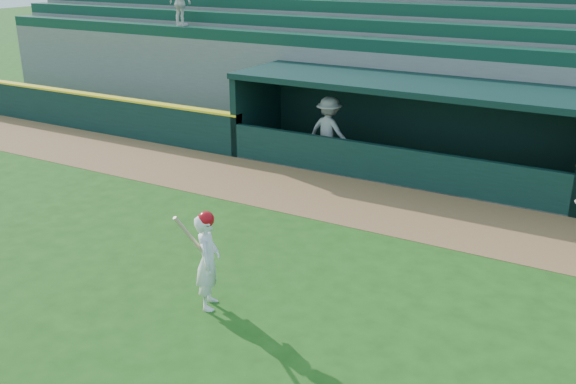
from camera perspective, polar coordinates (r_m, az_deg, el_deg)
name	(u,v)px	position (r m, az deg, el deg)	size (l,w,h in m)	color
ground	(243,288)	(11.50, -4.05, -8.49)	(120.00, 120.00, 0.00)	#1B4711
warning_track	(357,202)	(15.41, 6.17, -0.85)	(40.00, 3.00, 0.01)	brown
field_wall_left	(54,107)	(23.84, -20.05, 7.10)	(15.50, 0.30, 1.20)	black
wall_stripe_left	(52,89)	(23.72, -20.23, 8.58)	(15.50, 0.32, 0.06)	yellow
dugout_player_inside	(329,131)	(17.85, 3.65, 5.40)	(1.24, 0.72, 1.93)	#A6A7A1
dugout	(406,119)	(17.78, 10.48, 6.36)	(9.40, 2.80, 2.46)	slate
stands	(459,59)	(21.86, 14.95, 11.37)	(34.50, 6.25, 7.56)	slate
batter_at_plate	(208,259)	(10.61, -7.15, -5.97)	(0.63, 0.82, 1.72)	white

